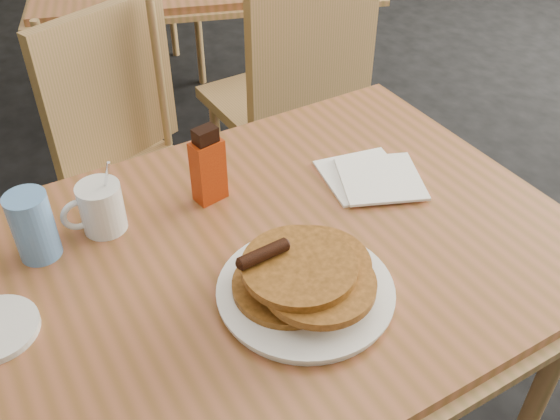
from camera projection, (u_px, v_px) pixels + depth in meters
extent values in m
cube|color=#945334|center=(249.00, 264.00, 1.15)|extent=(1.24, 0.85, 0.04)
cube|color=#A6794E|center=(249.00, 270.00, 1.16)|extent=(1.29, 0.89, 0.02)
cylinder|color=#A6794E|center=(366.00, 226.00, 1.81)|extent=(0.04, 0.04, 0.71)
cylinder|color=#A6794E|center=(109.00, 129.00, 2.22)|extent=(0.04, 0.04, 0.71)
cylinder|color=#A6794E|center=(278.00, 13.00, 3.04)|extent=(0.04, 0.04, 0.71)
cube|color=#A6794E|center=(144.00, 196.00, 1.77)|extent=(0.54, 0.54, 0.04)
cube|color=#A6794E|center=(109.00, 89.00, 1.74)|extent=(0.40, 0.19, 0.46)
cylinder|color=#A6794E|center=(118.00, 312.00, 1.74)|extent=(0.04, 0.04, 0.43)
cylinder|color=#A6794E|center=(185.00, 208.00, 2.09)|extent=(0.04, 0.04, 0.43)
cylinder|color=#A6794E|center=(127.00, 55.00, 2.95)|extent=(0.04, 0.04, 0.47)
cylinder|color=#A6794E|center=(172.00, 14.00, 3.34)|extent=(0.04, 0.04, 0.47)
cube|color=#A6794E|center=(281.00, 102.00, 2.14)|extent=(0.46, 0.46, 0.04)
cube|color=#A6794E|center=(313.00, 53.00, 1.84)|extent=(0.44, 0.06, 0.48)
cylinder|color=#A6794E|center=(260.00, 201.00, 2.11)|extent=(0.04, 0.04, 0.45)
cylinder|color=#A6794E|center=(298.00, 126.00, 2.48)|extent=(0.04, 0.04, 0.45)
cylinder|color=white|center=(305.00, 292.00, 1.05)|extent=(0.29, 0.29, 0.02)
cylinder|color=white|center=(306.00, 289.00, 1.05)|extent=(0.30, 0.30, 0.01)
cylinder|color=#A55F22|center=(288.00, 285.00, 1.04)|extent=(0.19, 0.19, 0.01)
cylinder|color=#A55F22|center=(315.00, 265.00, 1.06)|extent=(0.19, 0.19, 0.01)
cylinder|color=#A55F22|center=(319.00, 283.00, 1.01)|extent=(0.19, 0.19, 0.01)
cylinder|color=#A55F22|center=(299.00, 266.00, 1.02)|extent=(0.19, 0.19, 0.01)
cylinder|color=black|center=(263.00, 254.00, 1.01)|extent=(0.09, 0.03, 0.02)
cylinder|color=white|center=(102.00, 208.00, 1.17)|extent=(0.08, 0.08, 0.10)
torus|color=white|center=(79.00, 215.00, 1.15)|extent=(0.07, 0.01, 0.07)
cylinder|color=black|center=(98.00, 190.00, 1.14)|extent=(0.07, 0.07, 0.01)
cylinder|color=silver|center=(105.00, 191.00, 1.15)|extent=(0.04, 0.04, 0.14)
cube|color=maroon|center=(208.00, 171.00, 1.23)|extent=(0.07, 0.05, 0.13)
cube|color=black|center=(205.00, 135.00, 1.17)|extent=(0.05, 0.04, 0.03)
cube|color=white|center=(363.00, 176.00, 1.32)|extent=(0.19, 0.19, 0.01)
cube|color=white|center=(380.00, 178.00, 1.31)|extent=(0.22, 0.22, 0.01)
cylinder|color=#5688CA|center=(33.00, 226.00, 1.10)|extent=(0.09, 0.09, 0.13)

